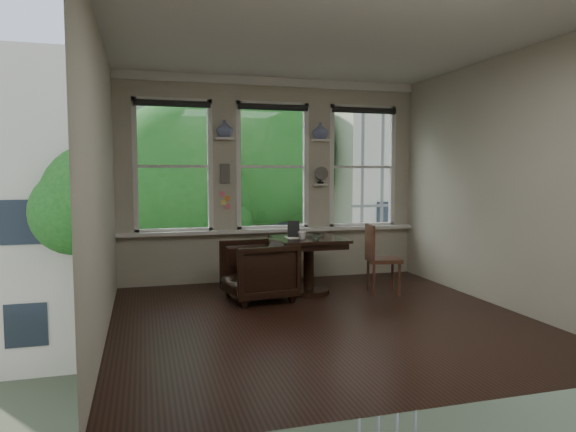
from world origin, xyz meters
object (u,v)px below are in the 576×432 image
object	(u,v)px
laptop	(312,236)
mug	(302,235)
table	(309,265)
side_chair_right	(384,259)
armchair_left	(258,270)

from	to	relation	value
laptop	mug	bearing A→B (deg)	-123.62
table	side_chair_right	world-z (taller)	side_chair_right
armchair_left	side_chair_right	xyz separation A→B (m)	(1.70, -0.09, 0.08)
table	mug	distance (m)	0.47
armchair_left	laptop	bearing A→B (deg)	97.73
table	side_chair_right	distance (m)	1.01
table	armchair_left	bearing A→B (deg)	-166.63
side_chair_right	laptop	world-z (taller)	side_chair_right
table	armchair_left	xyz separation A→B (m)	(-0.73, -0.17, 0.00)
laptop	side_chair_right	bearing A→B (deg)	-6.32
table	armchair_left	world-z (taller)	armchair_left
side_chair_right	laptop	size ratio (longest dim) A/B	2.65
mug	laptop	bearing A→B (deg)	44.28
armchair_left	mug	world-z (taller)	mug
side_chair_right	table	bearing A→B (deg)	86.81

